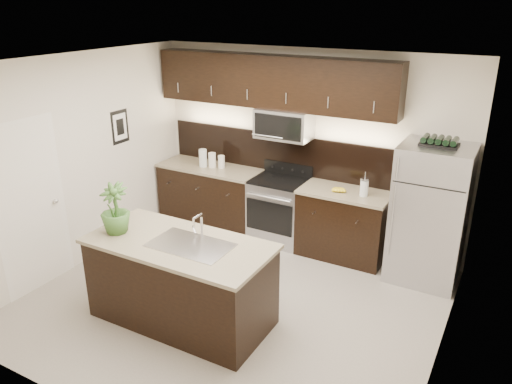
{
  "coord_description": "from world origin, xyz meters",
  "views": [
    {
      "loc": [
        2.62,
        -4.2,
        3.29
      ],
      "look_at": [
        0.0,
        0.55,
        1.18
      ],
      "focal_mm": 35.0,
      "sensor_mm": 36.0,
      "label": 1
    }
  ],
  "objects": [
    {
      "name": "counter_run",
      "position": [
        -0.46,
        1.69,
        0.47
      ],
      "size": [
        3.51,
        0.65,
        0.94
      ],
      "color": "black",
      "rests_on": "ground"
    },
    {
      "name": "wine_rack",
      "position": [
        1.8,
        1.63,
        1.77
      ],
      "size": [
        0.43,
        0.26,
        0.1
      ],
      "color": "black",
      "rests_on": "refrigerator"
    },
    {
      "name": "upper_fixtures",
      "position": [
        -0.43,
        1.84,
        2.14
      ],
      "size": [
        3.49,
        0.4,
        1.66
      ],
      "color": "black",
      "rests_on": "counter_run"
    },
    {
      "name": "canisters",
      "position": [
        -1.4,
        1.67,
        1.06
      ],
      "size": [
        0.38,
        0.19,
        0.26
      ],
      "rotation": [
        0.0,
        0.0,
        0.27
      ],
      "color": "silver",
      "rests_on": "counter_run"
    },
    {
      "name": "room_walls",
      "position": [
        -0.11,
        -0.04,
        1.7
      ],
      "size": [
        4.52,
        4.02,
        2.71
      ],
      "color": "beige",
      "rests_on": "ground"
    },
    {
      "name": "french_press",
      "position": [
        0.97,
        1.64,
        1.06
      ],
      "size": [
        0.11,
        0.11,
        0.31
      ],
      "rotation": [
        0.0,
        0.0,
        0.12
      ],
      "color": "silver",
      "rests_on": "counter_run"
    },
    {
      "name": "island",
      "position": [
        -0.31,
        -0.55,
        0.47
      ],
      "size": [
        1.96,
        0.96,
        0.94
      ],
      "color": "black",
      "rests_on": "ground"
    },
    {
      "name": "bananas",
      "position": [
        0.59,
        1.61,
        0.97
      ],
      "size": [
        0.22,
        0.2,
        0.06
      ],
      "primitive_type": "ellipsoid",
      "rotation": [
        0.0,
        0.0,
        0.29
      ],
      "color": "gold",
      "rests_on": "counter_run"
    },
    {
      "name": "sink_faucet",
      "position": [
        -0.16,
        -0.54,
        0.96
      ],
      "size": [
        0.84,
        0.5,
        0.28
      ],
      "color": "silver",
      "rests_on": "island"
    },
    {
      "name": "ground",
      "position": [
        0.0,
        0.0,
        0.0
      ],
      "size": [
        4.5,
        4.5,
        0.0
      ],
      "primitive_type": "plane",
      "color": "gray",
      "rests_on": "ground"
    },
    {
      "name": "plant",
      "position": [
        -1.03,
        -0.67,
        1.22
      ],
      "size": [
        0.35,
        0.35,
        0.55
      ],
      "primitive_type": "imported",
      "rotation": [
        0.0,
        0.0,
        0.16
      ],
      "color": "#386227",
      "rests_on": "island"
    },
    {
      "name": "refrigerator",
      "position": [
        1.8,
        1.63,
        0.86
      ],
      "size": [
        0.83,
        0.75,
        1.72
      ],
      "primitive_type": "cube",
      "color": "#B2B2B7",
      "rests_on": "ground"
    }
  ]
}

